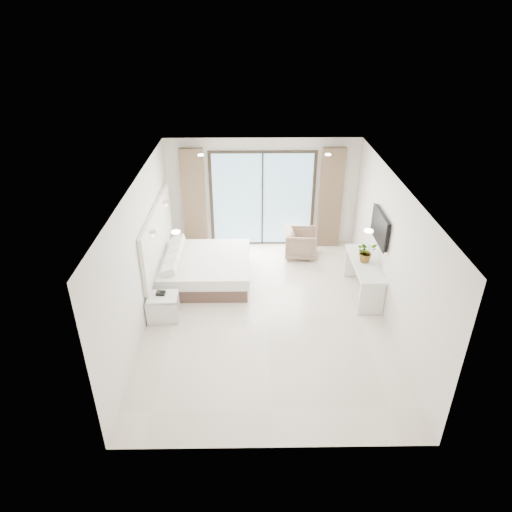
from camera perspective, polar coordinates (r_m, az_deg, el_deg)
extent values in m
plane|color=beige|center=(9.08, 1.26, -7.29)|extent=(6.20, 6.20, 0.00)
cube|color=silver|center=(11.17, 0.80, 7.84)|extent=(4.60, 0.02, 2.70)
cube|color=silver|center=(5.83, 2.44, -14.53)|extent=(4.60, 0.02, 2.70)
cube|color=silver|center=(8.58, -14.18, 0.11)|extent=(0.02, 6.20, 2.70)
cube|color=silver|center=(8.74, 16.60, 0.31)|extent=(0.02, 6.20, 2.70)
cube|color=white|center=(7.80, 1.47, 8.96)|extent=(4.60, 6.20, 0.02)
cube|color=white|center=(9.79, -12.22, 2.74)|extent=(0.08, 3.00, 1.20)
cube|color=black|center=(9.24, 15.32, 3.47)|extent=(0.06, 1.00, 0.58)
cube|color=black|center=(9.23, 15.08, 3.47)|extent=(0.02, 1.04, 0.62)
cube|color=#2B221A|center=(11.20, 0.80, 7.07)|extent=(2.56, 0.04, 2.42)
cube|color=#8BBEDE|center=(11.17, 0.80, 7.01)|extent=(2.40, 0.01, 2.30)
cube|color=brown|center=(11.16, -7.75, 6.99)|extent=(0.55, 0.14, 2.50)
cube|color=brown|center=(11.25, 9.32, 7.05)|extent=(0.55, 0.14, 2.50)
cylinder|color=white|center=(6.22, -9.99, 2.96)|extent=(0.12, 0.12, 0.02)
cylinder|color=white|center=(6.34, 13.90, 3.06)|extent=(0.12, 0.12, 0.02)
cylinder|color=white|center=(9.56, -6.93, 12.41)|extent=(0.12, 0.12, 0.02)
cylinder|color=white|center=(9.64, 8.99, 12.41)|extent=(0.12, 0.12, 0.02)
cube|color=brown|center=(10.12, -6.41, -2.27)|extent=(1.89, 1.79, 0.30)
cube|color=white|center=(9.99, -6.50, -0.93)|extent=(1.96, 1.87, 0.25)
cube|color=silver|center=(9.45, -10.75, -1.77)|extent=(0.28, 0.38, 0.14)
cube|color=silver|center=(9.80, -10.39, -0.57)|extent=(0.28, 0.38, 0.14)
cube|color=silver|center=(10.16, -10.05, 0.58)|extent=(0.28, 0.38, 0.14)
cube|color=silver|center=(10.51, -9.75, 1.62)|extent=(0.28, 0.38, 0.14)
cube|color=silver|center=(8.86, -11.61, -5.06)|extent=(0.59, 0.50, 0.05)
cube|color=silver|center=(9.12, -11.32, -7.48)|extent=(0.59, 0.50, 0.05)
cube|color=silver|center=(8.83, -11.68, -7.08)|extent=(0.57, 0.08, 0.46)
cube|color=silver|center=(9.16, -11.25, -5.57)|extent=(0.57, 0.08, 0.46)
cube|color=black|center=(8.89, -11.82, -4.55)|extent=(0.18, 0.14, 0.06)
cube|color=silver|center=(9.55, 13.49, -0.91)|extent=(0.51, 1.62, 0.06)
cube|color=silver|center=(9.15, 14.22, -5.28)|extent=(0.49, 0.06, 0.71)
cube|color=silver|center=(10.35, 12.37, -0.76)|extent=(0.49, 0.06, 0.71)
imported|color=#33662D|center=(9.49, 13.56, 0.28)|extent=(0.51, 0.54, 0.34)
imported|color=#977E63|center=(10.99, 5.64, 1.75)|extent=(0.73, 0.77, 0.74)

